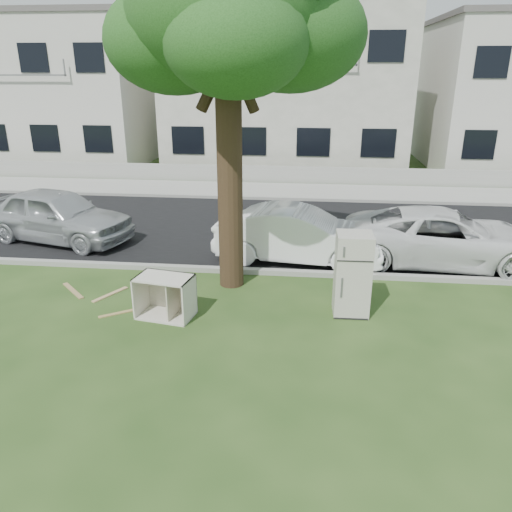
# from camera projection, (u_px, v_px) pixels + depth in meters

# --- Properties ---
(ground) EXTENTS (120.00, 120.00, 0.00)m
(ground) POSITION_uv_depth(u_px,v_px,m) (238.00, 322.00, 9.59)
(ground) COLOR #254117
(road) EXTENTS (120.00, 7.00, 0.01)m
(road) POSITION_uv_depth(u_px,v_px,m) (266.00, 229.00, 15.17)
(road) COLOR black
(road) RESTS_ON ground
(kerb_near) EXTENTS (120.00, 0.18, 0.12)m
(kerb_near) POSITION_uv_depth(u_px,v_px,m) (252.00, 273.00, 11.87)
(kerb_near) COLOR gray
(kerb_near) RESTS_ON ground
(kerb_far) EXTENTS (120.00, 0.18, 0.12)m
(kerb_far) POSITION_uv_depth(u_px,v_px,m) (274.00, 200.00, 18.48)
(kerb_far) COLOR gray
(kerb_far) RESTS_ON ground
(sidewalk) EXTENTS (120.00, 2.80, 0.01)m
(sidewalk) POSITION_uv_depth(u_px,v_px,m) (277.00, 191.00, 19.83)
(sidewalk) COLOR gray
(sidewalk) RESTS_ON ground
(low_wall) EXTENTS (120.00, 0.15, 0.70)m
(low_wall) POSITION_uv_depth(u_px,v_px,m) (280.00, 174.00, 21.19)
(low_wall) COLOR gray
(low_wall) RESTS_ON ground
(street_tree) EXTENTS (3.80, 3.80, 7.02)m
(street_tree) POSITION_uv_depth(u_px,v_px,m) (227.00, 16.00, 9.37)
(street_tree) COLOR black
(street_tree) RESTS_ON ground
(townhouse_left) EXTENTS (10.20, 8.16, 7.04)m
(townhouse_left) POSITION_uv_depth(u_px,v_px,m) (55.00, 90.00, 25.83)
(townhouse_left) COLOR beige
(townhouse_left) RESTS_ON ground
(townhouse_center) EXTENTS (11.22, 8.16, 7.44)m
(townhouse_center) POSITION_uv_depth(u_px,v_px,m) (287.00, 87.00, 24.56)
(townhouse_center) COLOR beige
(townhouse_center) RESTS_ON ground
(fridge) EXTENTS (0.70, 0.65, 1.65)m
(fridge) POSITION_uv_depth(u_px,v_px,m) (352.00, 274.00, 9.69)
(fridge) COLOR silver
(fridge) RESTS_ON ground
(cabinet) EXTENTS (1.17, 0.84, 0.83)m
(cabinet) POSITION_uv_depth(u_px,v_px,m) (165.00, 297.00, 9.69)
(cabinet) COLOR white
(cabinet) RESTS_ON ground
(plank_a) EXTENTS (0.97, 0.69, 0.02)m
(plank_a) POSITION_uv_depth(u_px,v_px,m) (127.00, 311.00, 9.99)
(plank_a) COLOR #99804A
(plank_a) RESTS_ON ground
(plank_b) EXTENTS (0.79, 0.79, 0.02)m
(plank_b) POSITION_uv_depth(u_px,v_px,m) (73.00, 291.00, 10.92)
(plank_b) COLOR #9B7E50
(plank_b) RESTS_ON ground
(plank_c) EXTENTS (0.53, 0.85, 0.03)m
(plank_c) POSITION_uv_depth(u_px,v_px,m) (110.00, 294.00, 10.74)
(plank_c) COLOR tan
(plank_c) RESTS_ON ground
(car_center) EXTENTS (4.29, 1.93, 1.37)m
(car_center) POSITION_uv_depth(u_px,v_px,m) (299.00, 235.00, 12.43)
(car_center) COLOR white
(car_center) RESTS_ON ground
(car_right) EXTENTS (5.02, 2.58, 1.36)m
(car_right) POSITION_uv_depth(u_px,v_px,m) (445.00, 237.00, 12.27)
(car_right) COLOR silver
(car_right) RESTS_ON ground
(car_left) EXTENTS (4.65, 2.80, 1.48)m
(car_left) POSITION_uv_depth(u_px,v_px,m) (57.00, 215.00, 13.91)
(car_left) COLOR #A8ACB0
(car_left) RESTS_ON ground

